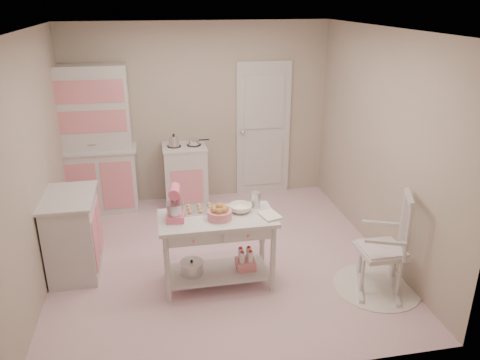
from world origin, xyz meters
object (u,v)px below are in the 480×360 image
object	(u,v)px
base_cabinet	(73,234)
rocking_chair	(382,242)
stand_mixer	(175,204)
stove	(185,176)
hutch	(96,141)
bread_basket	(220,215)
work_table	(218,251)

from	to	relation	value
base_cabinet	rocking_chair	world-z (taller)	rocking_chair
stand_mixer	stove	bearing A→B (deg)	89.85
hutch	base_cabinet	xyz separation A→B (m)	(-0.16, -1.62, -0.58)
base_cabinet	rocking_chair	xyz separation A→B (m)	(3.19, -0.95, 0.09)
stove	rocking_chair	size ratio (longest dim) A/B	0.84
hutch	bread_basket	bearing A→B (deg)	-58.02
rocking_chair	stove	bearing A→B (deg)	147.35
base_cabinet	bread_basket	distance (m)	1.71
base_cabinet	stand_mixer	world-z (taller)	stand_mixer
bread_basket	stove	bearing A→B (deg)	94.93
stand_mixer	rocking_chair	bearing A→B (deg)	-4.58
rocking_chair	work_table	world-z (taller)	rocking_chair
rocking_chair	stand_mixer	world-z (taller)	stand_mixer
base_cabinet	work_table	world-z (taller)	base_cabinet
base_cabinet	bread_basket	xyz separation A→B (m)	(1.55, -0.60, 0.39)
bread_basket	stand_mixer	bearing A→B (deg)	170.96
stove	work_table	distance (m)	2.13
hutch	stove	bearing A→B (deg)	-2.39
hutch	work_table	distance (m)	2.65
stand_mixer	work_table	bearing A→B (deg)	3.97
stove	bread_basket	xyz separation A→B (m)	(0.19, -2.17, 0.39)
bread_basket	work_table	bearing A→B (deg)	111.80
stove	stand_mixer	world-z (taller)	stand_mixer
hutch	bread_basket	distance (m)	2.63
stove	bread_basket	world-z (taller)	stove
work_table	stand_mixer	xyz separation A→B (m)	(-0.42, 0.02, 0.57)
work_table	base_cabinet	bearing A→B (deg)	160.13
base_cabinet	rocking_chair	distance (m)	3.33
rocking_chair	work_table	bearing A→B (deg)	-172.00
hutch	work_table	size ratio (longest dim) A/B	1.73
base_cabinet	work_table	xyz separation A→B (m)	(1.53, -0.55, -0.06)
stove	bread_basket	size ratio (longest dim) A/B	3.68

